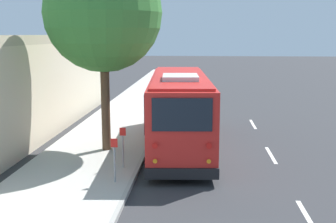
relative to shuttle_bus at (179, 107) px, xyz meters
The scene contains 13 objects.
ground_plane 1.91m from the shuttle_bus, 149.87° to the right, with size 160.00×160.00×0.00m, color #333335.
sidewalk_slab 3.88m from the shuttle_bus, 100.35° to the left, with size 80.00×4.08×0.15m, color #B2AFA8.
curb_strip 2.24m from the shuttle_bus, 115.40° to the left, with size 80.00×0.14×0.15m, color #9D9A94.
shuttle_bus is the anchor object (origin of this frame).
parked_sedan_silver 12.50m from the shuttle_bus, ahead, with size 4.54×2.11×1.28m.
parked_sedan_tan 19.16m from the shuttle_bus, ahead, with size 4.76×2.03×1.28m.
street_tree 5.23m from the shuttle_bus, 108.00° to the left, with size 4.65×4.65×8.53m.
sign_post_near 5.34m from the shuttle_bus, 159.74° to the left, with size 0.06×0.22×1.43m.
sign_post_far 4.00m from the shuttle_bus, 152.16° to the left, with size 0.06×0.22×1.46m.
fire_hydrant 6.73m from the shuttle_bus, 15.73° to the left, with size 0.22×0.22×0.81m.
lane_stripe_behind 8.09m from the shuttle_bus, 151.36° to the right, with size 2.40×0.14×0.01m, color silver.
lane_stripe_mid 4.28m from the shuttle_bus, 103.80° to the right, with size 2.40×0.14×0.01m, color silver.
lane_stripe_ahead 6.57m from the shuttle_bus, 36.74° to the right, with size 2.40×0.14×0.01m, color silver.
Camera 1 is at (-17.06, -0.49, 4.82)m, focal length 45.00 mm.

